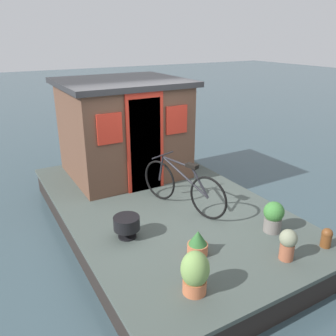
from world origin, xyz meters
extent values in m
plane|color=#384C54|center=(0.00, 0.00, 0.00)|extent=(60.00, 60.00, 0.00)
cube|color=#424C47|center=(0.00, 0.00, 0.44)|extent=(5.41, 3.27, 0.06)
cube|color=black|center=(0.00, 0.00, 0.21)|extent=(5.30, 3.21, 0.41)
cube|color=brown|center=(1.61, 0.00, 1.38)|extent=(1.94, 2.17, 1.81)
cube|color=#28282B|center=(1.61, 0.00, 2.33)|extent=(2.14, 2.37, 0.10)
cube|color=#19334C|center=(0.62, 0.00, 1.32)|extent=(0.04, 0.60, 1.70)
cube|color=red|center=(0.61, 0.00, 1.37)|extent=(0.03, 0.72, 1.80)
cube|color=red|center=(0.62, -0.65, 1.72)|extent=(0.03, 0.44, 0.52)
cube|color=red|center=(0.62, 0.65, 1.72)|extent=(0.03, 0.44, 0.52)
torus|color=black|center=(0.15, -0.03, 0.82)|extent=(0.68, 0.25, 0.70)
torus|color=black|center=(-0.84, -0.35, 0.82)|extent=(0.68, 0.25, 0.70)
cylinder|color=black|center=(-0.38, -0.20, 1.05)|extent=(0.94, 0.33, 0.48)
cylinder|color=black|center=(-0.23, -0.15, 1.26)|extent=(0.61, 0.22, 0.07)
cylinder|color=black|center=(-0.68, -0.30, 1.03)|extent=(0.36, 0.14, 0.44)
cylinder|color=black|center=(0.11, -0.04, 1.05)|extent=(0.12, 0.07, 0.46)
cube|color=black|center=(-0.52, -0.25, 1.27)|extent=(0.22, 0.16, 0.06)
cylinder|color=black|center=(0.07, -0.06, 1.30)|extent=(0.17, 0.48, 0.02)
cylinder|color=#935138|center=(-2.22, -0.60, 0.58)|extent=(0.19, 0.19, 0.23)
ellipsoid|color=gray|center=(-2.22, -0.60, 0.78)|extent=(0.23, 0.23, 0.24)
cylinder|color=#B2603D|center=(-1.56, 0.33, 0.55)|extent=(0.27, 0.27, 0.15)
cone|color=#2D602D|center=(-1.56, 0.33, 0.72)|extent=(0.25, 0.25, 0.19)
cylinder|color=slate|center=(-1.63, -0.95, 0.58)|extent=(0.25, 0.25, 0.22)
sphere|color=#387533|center=(-1.63, -0.95, 0.79)|extent=(0.30, 0.30, 0.30)
cylinder|color=#B2603D|center=(-2.15, 0.77, 0.55)|extent=(0.27, 0.27, 0.16)
ellipsoid|color=#70934C|center=(-2.15, 0.77, 0.79)|extent=(0.32, 0.32, 0.42)
cylinder|color=black|center=(-0.72, 0.97, 0.70)|extent=(0.38, 0.38, 0.19)
cylinder|color=black|center=(-0.72, 0.97, 0.54)|extent=(0.04, 0.04, 0.13)
cylinder|color=black|center=(-0.72, 0.97, 0.48)|extent=(0.26, 0.26, 0.02)
cylinder|color=brown|center=(-2.29, -1.29, 0.58)|extent=(0.14, 0.14, 0.21)
sphere|color=brown|center=(-2.29, -1.29, 0.68)|extent=(0.15, 0.15, 0.15)
camera|label=1|loc=(-4.75, 2.60, 3.20)|focal=37.21mm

